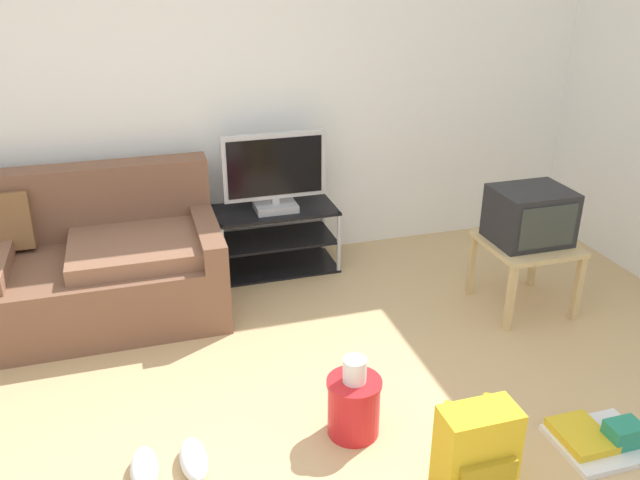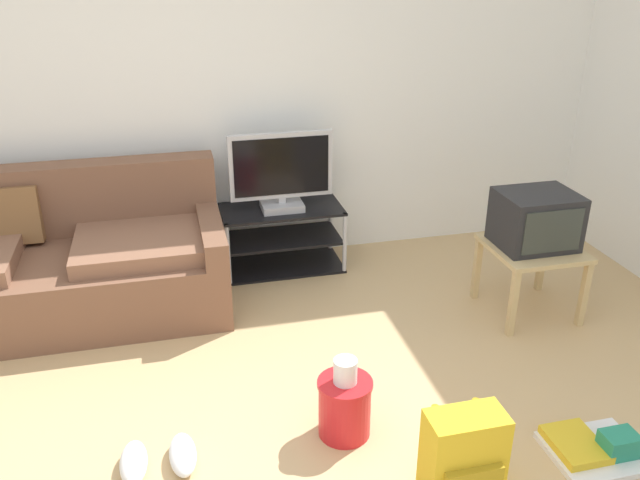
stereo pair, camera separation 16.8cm
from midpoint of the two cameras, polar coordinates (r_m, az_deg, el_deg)
wall_back at (r=4.57m, az=-10.62°, el=13.87°), size 9.00×0.10×2.70m
couch at (r=4.38m, az=-21.42°, el=-2.13°), size 2.13×0.92×0.88m
tv_stand at (r=4.69m, az=-2.29°, el=0.18°), size 0.85×0.43×0.46m
flat_tv at (r=4.49m, az=-2.34°, el=5.91°), size 0.71×0.22×0.55m
side_table at (r=4.28m, az=19.10°, el=-1.35°), size 0.54×0.54×0.46m
crt_tv at (r=4.20m, az=19.43°, el=1.68°), size 0.46×0.38×0.34m
backpack at (r=2.95m, az=14.10°, el=-17.88°), size 0.33×0.25×0.41m
cleaning_bucket at (r=3.18m, az=3.72°, el=-14.07°), size 0.26×0.26×0.42m
sneakers_pair at (r=3.16m, az=-12.39°, el=-18.18°), size 0.34×0.28×0.09m
floor_tray at (r=3.42m, az=24.27°, el=-16.26°), size 0.43×0.36×0.14m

